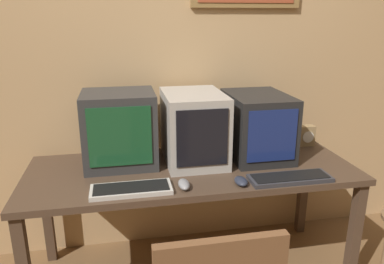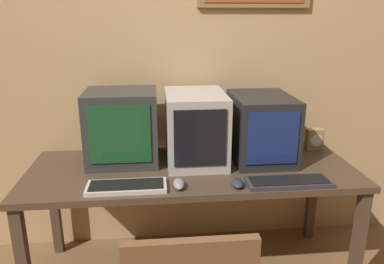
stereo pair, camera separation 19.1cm
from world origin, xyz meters
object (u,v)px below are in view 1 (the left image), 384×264
monitor_left (120,129)px  mouse_far_corner (241,181)px  keyboard_main (131,189)px  desk_clock (306,136)px  monitor_right (257,126)px  keyboard_side (290,178)px  monitor_center (194,127)px  mouse_near_keyboard (184,184)px

monitor_left → mouse_far_corner: (0.60, -0.42, -0.19)m
keyboard_main → desk_clock: desk_clock is taller
monitor_left → keyboard_main: bearing=-84.0°
monitor_left → monitor_right: size_ratio=0.90×
desk_clock → monitor_left: bearing=-176.0°
keyboard_side → mouse_far_corner: (-0.27, -0.00, 0.01)m
monitor_center → desk_clock: bearing=8.3°
desk_clock → mouse_far_corner: bearing=-141.0°
mouse_near_keyboard → mouse_far_corner: mouse_near_keyboard is taller
monitor_right → desk_clock: monitor_right is taller
monitor_center → mouse_far_corner: 0.46m
monitor_left → mouse_near_keyboard: (0.30, -0.40, -0.19)m
keyboard_side → desk_clock: size_ratio=3.20×
desk_clock → keyboard_side: bearing=-124.7°
keyboard_main → mouse_near_keyboard: 0.26m
monitor_left → monitor_center: (0.43, -0.03, -0.01)m
monitor_center → mouse_far_corner: size_ratio=4.40×
keyboard_main → desk_clock: 1.27m
keyboard_main → desk_clock: size_ratio=2.92×
keyboard_side → desk_clock: (0.35, 0.50, 0.06)m
monitor_center → monitor_right: bearing=0.2°
monitor_center → monitor_right: monitor_center is taller
monitor_right → monitor_left: bearing=178.0°
mouse_near_keyboard → mouse_far_corner: 0.30m
monitor_left → keyboard_main: 0.44m
monitor_center → keyboard_side: bearing=-41.0°
keyboard_side → mouse_far_corner: 0.27m
monitor_right → monitor_center: bearing=-179.8°
mouse_far_corner → keyboard_main: bearing=177.1°
keyboard_main → mouse_far_corner: size_ratio=3.73×
mouse_near_keyboard → desk_clock: bearing=27.9°
keyboard_main → mouse_far_corner: bearing=-2.9°
mouse_far_corner → mouse_near_keyboard: bearing=176.7°
keyboard_side → monitor_right: bearing=97.0°
monitor_left → monitor_right: (0.83, -0.03, -0.02)m
monitor_left → monitor_center: monitor_left is taller
monitor_left → mouse_near_keyboard: size_ratio=3.64×
monitor_center → keyboard_main: bearing=-137.3°
monitor_center → desk_clock: 0.81m
monitor_right → desk_clock: 0.43m
keyboard_main → desk_clock: (1.18, 0.47, 0.06)m
monitor_left → keyboard_side: size_ratio=0.97×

